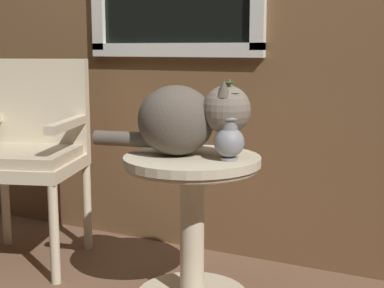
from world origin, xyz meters
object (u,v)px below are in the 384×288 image
(pewter_vase_with_ivy, at_px, (229,138))
(wicker_chair, at_px, (30,146))
(wicker_side_table, at_px, (192,206))
(cat, at_px, (185,118))

(pewter_vase_with_ivy, bearing_deg, wicker_chair, 174.97)
(wicker_chair, xyz_separation_m, pewter_vase_with_ivy, (1.11, -0.10, 0.13))
(wicker_side_table, bearing_deg, cat, 177.54)
(wicker_chair, relative_size, cat, 1.52)
(wicker_chair, height_order, cat, wicker_chair)
(wicker_side_table, relative_size, pewter_vase_with_ivy, 2.05)
(wicker_side_table, height_order, wicker_chair, wicker_chair)
(wicker_side_table, bearing_deg, wicker_chair, 174.65)
(wicker_side_table, xyz_separation_m, cat, (-0.03, 0.00, 0.36))
(wicker_side_table, distance_m, pewter_vase_with_ivy, 0.34)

